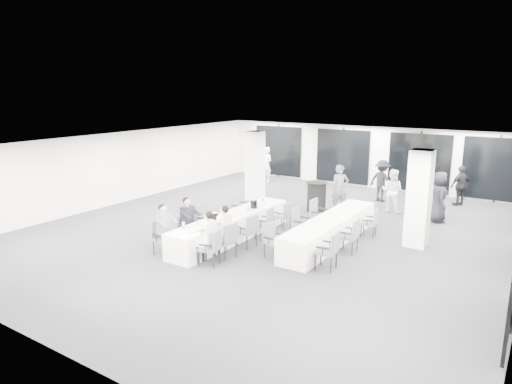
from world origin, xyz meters
TOP-DOWN VIEW (x-y plane):
  - room at (0.89, 1.11)m, footprint 14.04×16.04m
  - column_left at (-2.80, 3.20)m, footprint 0.60×0.60m
  - column_right at (4.20, 1.00)m, footprint 0.60×0.60m
  - banquet_table_main at (-0.61, -1.41)m, footprint 0.90×5.00m
  - banquet_table_side at (2.01, -0.08)m, footprint 0.90×5.00m
  - cocktail_table at (0.11, 2.89)m, footprint 0.79×0.79m
  - chair_main_left_near at (-1.45, -3.53)m, footprint 0.54×0.59m
  - chair_main_left_second at (-1.44, -2.59)m, footprint 0.49×0.53m
  - chair_main_left_mid at (-1.45, -1.71)m, footprint 0.61×0.64m
  - chair_main_left_fourth at (-1.44, -0.73)m, footprint 0.44×0.49m
  - chair_main_left_far at (-1.45, 0.10)m, footprint 0.54×0.60m
  - chair_main_right_near at (0.22, -3.41)m, footprint 0.58×0.60m
  - chair_main_right_second at (0.22, -2.78)m, footprint 0.58×0.61m
  - chair_main_right_mid at (0.22, -1.75)m, footprint 0.55×0.59m
  - chair_main_right_fourth at (0.22, -0.81)m, footprint 0.54×0.58m
  - chair_main_right_far at (0.21, 0.32)m, footprint 0.50×0.54m
  - chair_side_left_near at (1.18, -2.04)m, footprint 0.55×0.58m
  - chair_side_left_mid at (1.17, -0.43)m, footprint 0.53×0.59m
  - chair_side_left_far at (1.17, 0.78)m, footprint 0.51×0.58m
  - chair_side_right_near at (2.85, -2.05)m, footprint 0.53×0.59m
  - chair_side_right_mid at (2.85, -0.60)m, footprint 0.50×0.56m
  - chair_side_right_far at (2.84, 1.08)m, footprint 0.50×0.54m
  - seated_guest_a at (-1.28, -3.54)m, footprint 0.50×0.38m
  - seated_guest_b at (-1.28, -2.58)m, footprint 0.50×0.38m
  - seated_guest_c at (0.06, -3.43)m, footprint 0.50×0.38m
  - seated_guest_d at (0.06, -2.76)m, footprint 0.50×0.38m
  - standing_guest_a at (0.83, 3.35)m, footprint 0.92×0.90m
  - standing_guest_b at (2.47, 4.32)m, footprint 0.89×0.55m
  - standing_guest_c at (1.62, 5.76)m, footprint 1.35×0.93m
  - standing_guest_d at (4.41, 6.69)m, footprint 1.10×1.19m
  - standing_guest_e at (4.18, 3.89)m, footprint 0.92×1.10m
  - standing_guest_f at (3.49, 5.04)m, footprint 1.67×0.87m
  - standing_guest_g at (-4.36, 6.60)m, footprint 0.82×0.72m
  - ice_bucket_near at (-0.67, -2.19)m, footprint 0.21×0.21m
  - ice_bucket_far at (-0.51, -0.37)m, footprint 0.22×0.22m
  - water_bottle_a at (-0.82, -3.34)m, footprint 0.07×0.07m
  - water_bottle_b at (-0.38, -0.90)m, footprint 0.07×0.07m
  - water_bottle_c at (-0.66, 0.41)m, footprint 0.08×0.08m
  - plate_a at (-0.72, -2.76)m, footprint 0.20×0.20m
  - plate_b at (-0.55, -3.01)m, footprint 0.20×0.20m
  - plate_c at (-0.62, -1.88)m, footprint 0.18×0.18m
  - wine_glass at (-0.48, -3.43)m, footprint 0.08×0.08m

SIDE VIEW (x-z plane):
  - banquet_table_main at x=-0.61m, z-range 0.00..0.75m
  - banquet_table_side at x=2.01m, z-range 0.00..0.75m
  - chair_main_left_fourth at x=-1.44m, z-range 0.06..0.92m
  - chair_main_left_second at x=-1.44m, z-range 0.06..0.92m
  - chair_main_right_far at x=0.21m, z-range 0.06..0.94m
  - chair_side_right_far at x=2.84m, z-range 0.06..0.94m
  - chair_side_left_near at x=1.18m, z-range 0.07..0.99m
  - chair_main_right_fourth at x=0.22m, z-range 0.07..1.00m
  - chair_main_right_near at x=0.22m, z-range 0.07..1.01m
  - chair_main_right_mid at x=0.22m, z-range 0.07..1.01m
  - chair_main_left_near at x=-1.45m, z-range 0.07..1.03m
  - chair_side_right_mid at x=2.85m, z-range 0.07..1.03m
  - chair_main_right_second at x=0.22m, z-range 0.07..1.04m
  - cocktail_table at x=0.11m, z-range 0.01..1.11m
  - chair_side_right_near at x=2.85m, z-range 0.07..1.05m
  - chair_main_left_far at x=-1.45m, z-range 0.07..1.08m
  - chair_side_left_far at x=1.17m, z-range 0.07..1.08m
  - chair_side_left_mid at x=1.17m, z-range 0.07..1.08m
  - chair_main_left_mid at x=-1.45m, z-range 0.07..1.09m
  - plate_a at x=-0.72m, z-range 0.75..0.78m
  - plate_b at x=-0.55m, z-range 0.75..0.78m
  - plate_c at x=-0.62m, z-range 0.75..0.78m
  - seated_guest_a at x=-1.28m, z-range 0.09..1.53m
  - seated_guest_b at x=-1.28m, z-range 0.09..1.53m
  - seated_guest_c at x=0.06m, z-range 0.09..1.53m
  - seated_guest_d at x=0.06m, z-range 0.09..1.53m
  - water_bottle_b at x=-0.38m, z-range 0.75..0.96m
  - water_bottle_a at x=-0.82m, z-range 0.75..0.98m
  - standing_guest_f at x=3.49m, z-range 0.00..1.74m
  - water_bottle_c at x=-0.66m, z-range 0.75..0.99m
  - ice_bucket_near at x=-0.67m, z-range 0.75..0.99m
  - ice_bucket_far at x=-0.51m, z-range 0.75..1.00m
  - standing_guest_d at x=4.41m, z-range 0.00..1.78m
  - wine_glass at x=-0.48m, z-range 0.80..1.01m
  - standing_guest_b at x=2.47m, z-range 0.00..1.81m
  - standing_guest_c at x=1.62m, z-range 0.00..1.90m
  - standing_guest_g at x=-4.36m, z-range 0.00..1.91m
  - standing_guest_a at x=0.83m, z-range 0.00..1.96m
  - standing_guest_e at x=4.18m, z-range 0.00..1.97m
  - room at x=0.89m, z-range -0.03..2.81m
  - column_left at x=-2.80m, z-range 0.00..2.80m
  - column_right at x=4.20m, z-range 0.00..2.80m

